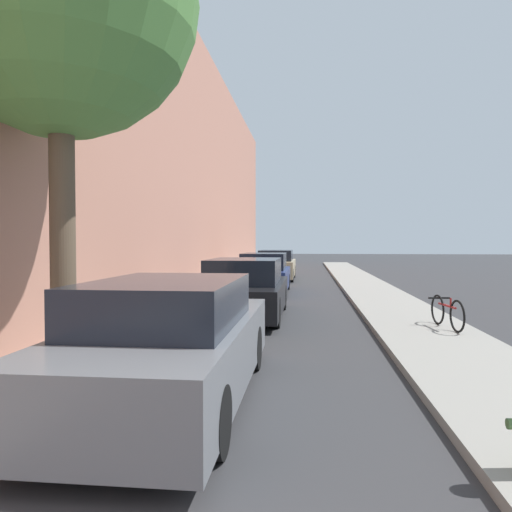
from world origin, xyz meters
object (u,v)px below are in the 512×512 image
parked_car_grey (171,343)px  parked_car_navy (264,274)px  parked_car_black (246,290)px  parked_car_champagne (276,266)px  bicycle (447,312)px

parked_car_grey → parked_car_navy: (0.00, 11.67, 0.00)m
parked_car_black → parked_car_champagne: 11.66m
parked_car_grey → parked_car_navy: size_ratio=1.08×
parked_car_champagne → bicycle: 13.98m
parked_car_champagne → bicycle: size_ratio=3.12×
parked_car_navy → parked_car_black: bearing=-89.5°
parked_car_black → parked_car_champagne: (-0.02, 11.66, 0.01)m
parked_car_black → bicycle: (4.22, -1.66, -0.23)m
parked_car_grey → parked_car_champagne: parked_car_champagne is taller
parked_car_grey → parked_car_navy: bearing=90.0°
parked_car_grey → bicycle: bearing=46.1°
parked_car_black → parked_car_champagne: parked_car_champagne is taller
parked_car_navy → parked_car_champagne: bearing=89.8°
parked_car_black → parked_car_navy: size_ratio=1.07×
parked_car_navy → parked_car_champagne: (0.03, 6.09, 0.02)m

